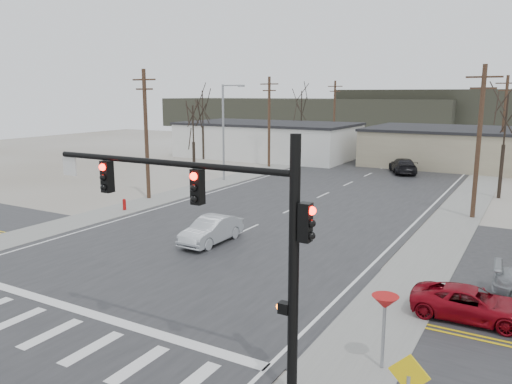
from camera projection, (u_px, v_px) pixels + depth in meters
The scene contains 25 objects.
ground at pixel (162, 269), 23.60m from camera, with size 140.00×140.00×0.00m, color beige.
main_road at pixel (297, 207), 36.37m from camera, with size 18.00×110.00×0.05m, color #252528.
cross_road at pixel (162, 269), 23.60m from camera, with size 90.00×10.00×0.04m, color #252528.
sidewalk_left at pixel (216, 184), 45.79m from camera, with size 3.00×90.00×0.06m, color gray.
sidewalk_right at pixel (462, 210), 35.46m from camera, with size 3.00×90.00×0.06m, color gray.
traffic_signal_mast at pixel (231, 224), 13.57m from camera, with size 8.95×0.43×7.20m.
fire_hydrant at pixel (124, 204), 35.30m from camera, with size 0.24×0.24×0.87m.
yield_sign at pixel (385, 305), 14.62m from camera, with size 0.80×0.80×2.35m.
building_left_far at pixel (268, 140), 65.02m from camera, with size 22.30×12.30×4.50m.
building_right_far at pixel (489, 148), 55.78m from camera, with size 26.30×14.30×4.30m.
upole_left_b at pixel (146, 132), 38.41m from camera, with size 2.20×0.30×10.00m.
upole_left_c at pixel (269, 121), 55.44m from camera, with size 2.20×0.30×10.00m.
upole_left_d at pixel (334, 114), 72.47m from camera, with size 2.20×0.30×10.00m.
upole_right_a at pixel (479, 140), 32.31m from camera, with size 2.20×0.30×10.00m.
upole_right_b at pixel (504, 123), 51.04m from camera, with size 2.20×0.30×10.00m.
streetlight_main at pixel (225, 127), 46.61m from camera, with size 2.40×0.25×9.00m.
tree_left_near at pixel (193, 126), 45.95m from camera, with size 3.30×3.30×7.35m.
tree_right_mid at pixel (506, 123), 38.50m from camera, with size 3.74×3.74×8.33m.
tree_left_far at pixel (301, 108), 68.37m from camera, with size 3.96×3.96×8.82m.
tree_left_mid at pixel (203, 109), 62.06m from camera, with size 3.96×3.96×8.82m.
hill_left at pixel (302, 114), 118.31m from camera, with size 70.00×18.00×7.00m, color #333026.
sedan_crossing at pixel (211, 230), 27.50m from camera, with size 1.53×4.37×1.44m, color #A5A9AF.
car_far_a at pixel (403, 166), 51.66m from camera, with size 2.19×5.39×1.57m, color black.
car_far_b at pixel (380, 147), 70.98m from camera, with size 1.65×4.10×1.40m, color black.
car_parked_red at pixel (471, 304), 18.18m from camera, with size 1.94×4.21×1.17m, color maroon.
Camera 1 is at (15.02, -17.27, 8.15)m, focal length 35.00 mm.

